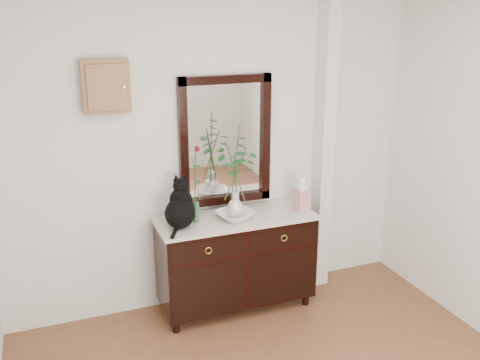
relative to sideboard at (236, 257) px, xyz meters
name	(u,v)px	position (x,y,z in m)	size (l,w,h in m)	color
wall_back	(214,152)	(-0.10, 0.25, 0.88)	(3.60, 0.04, 2.70)	silver
pilaster	(323,144)	(0.90, 0.17, 0.88)	(0.12, 0.20, 2.70)	silver
sideboard	(236,257)	(0.00, 0.00, 0.00)	(1.33, 0.52, 0.82)	black
wall_mirror	(226,141)	(0.00, 0.24, 0.97)	(0.80, 0.06, 1.10)	black
key_cabinet	(106,86)	(-0.95, 0.21, 1.48)	(0.35, 0.10, 0.40)	brown
cat	(180,203)	(-0.48, -0.04, 0.57)	(0.27, 0.34, 0.39)	black
lotus_bowl	(235,215)	(-0.03, -0.06, 0.41)	(0.29, 0.29, 0.07)	white
vase_branches	(235,172)	(-0.03, -0.06, 0.78)	(0.37, 0.37, 0.78)	silver
bud_vase_rose	(195,184)	(-0.34, 0.01, 0.70)	(0.08, 0.08, 0.65)	#326639
ginger_jar	(302,193)	(0.57, -0.07, 0.53)	(0.12, 0.12, 0.31)	white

